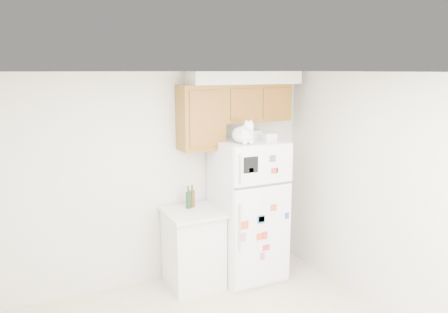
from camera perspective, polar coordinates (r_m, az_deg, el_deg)
room_shell at (r=3.55m, az=1.20°, el=-2.53°), size 3.84×4.04×2.52m
refrigerator at (r=5.34m, az=3.15°, el=-6.95°), size 0.76×0.78×1.70m
base_counter at (r=5.26m, az=-4.03°, el=-11.76°), size 0.64×0.64×0.92m
cat at (r=4.93m, az=2.66°, el=2.97°), size 0.28×0.41×0.29m
storage_box_back at (r=5.27m, az=3.77°, el=2.86°), size 0.20×0.15×0.10m
storage_box_front at (r=5.12m, az=5.94°, el=2.52°), size 0.16×0.12×0.09m
bottle_green at (r=5.14m, az=-4.67°, el=-5.32°), size 0.06×0.06×0.27m
bottle_amber at (r=5.19m, az=-4.18°, el=-5.16°), size 0.06×0.06×0.27m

